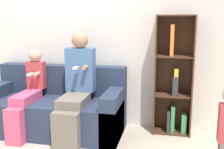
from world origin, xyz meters
TOP-DOWN VIEW (x-y plane):
  - ground_plane at (0.00, 0.00)m, footprint 14.00×14.00m
  - back_wall at (0.00, 0.95)m, footprint 10.00×0.06m
  - couch at (-0.20, 0.50)m, footprint 1.80×0.82m
  - adult_seated at (0.14, 0.40)m, footprint 0.37×0.75m
  - child_seated at (-0.51, 0.34)m, footprint 0.25×0.75m
  - bookshelf at (1.33, 0.80)m, footprint 0.48×0.29m

SIDE VIEW (x-z plane):
  - ground_plane at x=0.00m, z-range 0.00..0.00m
  - couch at x=-0.20m, z-range -0.13..0.73m
  - child_seated at x=-0.51m, z-range 0.00..1.08m
  - adult_seated at x=0.14m, z-range 0.02..1.35m
  - bookshelf at x=1.33m, z-range -0.06..1.47m
  - back_wall at x=0.00m, z-range 0.00..2.55m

